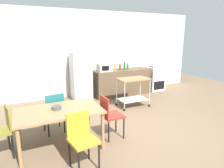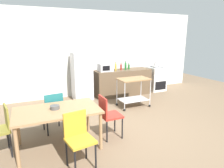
% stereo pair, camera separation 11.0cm
% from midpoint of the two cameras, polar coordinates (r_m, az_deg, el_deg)
% --- Properties ---
extents(ground_plane, '(12.00, 12.00, 0.00)m').
position_cam_midpoint_polar(ground_plane, '(4.58, 7.52, -12.87)').
color(ground_plane, brown).
extents(back_wall, '(8.40, 0.12, 2.90)m').
position_cam_midpoint_polar(back_wall, '(7.02, -6.48, 8.78)').
color(back_wall, silver).
rests_on(back_wall, ground_plane).
extents(kitchen_counter, '(2.00, 0.64, 0.90)m').
position_cam_midpoint_polar(kitchen_counter, '(6.98, 2.36, 0.52)').
color(kitchen_counter, brown).
rests_on(kitchen_counter, ground_plane).
extents(dining_table, '(1.50, 0.90, 0.75)m').
position_cam_midpoint_polar(dining_table, '(3.73, -15.93, -8.37)').
color(dining_table, '#A37A51').
rests_on(dining_table, ground_plane).
extents(chair_teal, '(0.45, 0.45, 0.89)m').
position_cam_midpoint_polar(chair_teal, '(4.38, -17.19, -7.25)').
color(chair_teal, '#1E666B').
rests_on(chair_teal, ground_plane).
extents(chair_olive, '(0.47, 0.47, 0.89)m').
position_cam_midpoint_polar(chair_olive, '(3.90, -30.09, -11.18)').
color(chair_olive, olive).
rests_on(chair_olive, ground_plane).
extents(chair_mustard, '(0.46, 0.46, 0.89)m').
position_cam_midpoint_polar(chair_mustard, '(3.20, -9.82, -14.81)').
color(chair_mustard, gold).
rests_on(chair_mustard, ground_plane).
extents(chair_red, '(0.41, 0.41, 0.89)m').
position_cam_midpoint_polar(chair_red, '(4.00, -1.49, -8.65)').
color(chair_red, '#B72D23').
rests_on(chair_red, ground_plane).
extents(stove_oven, '(0.60, 0.61, 0.92)m').
position_cam_midpoint_polar(stove_oven, '(7.76, 11.83, 1.59)').
color(stove_oven, white).
rests_on(stove_oven, ground_plane).
extents(refrigerator, '(0.60, 0.63, 1.55)m').
position_cam_midpoint_polar(refrigerator, '(6.48, -9.48, 2.25)').
color(refrigerator, silver).
rests_on(refrigerator, ground_plane).
extents(kitchen_cart, '(0.91, 0.57, 0.85)m').
position_cam_midpoint_polar(kitchen_cart, '(5.79, 5.61, -1.05)').
color(kitchen_cart, olive).
rests_on(kitchen_cart, ground_plane).
extents(microwave, '(0.46, 0.35, 0.26)m').
position_cam_midpoint_polar(microwave, '(6.56, -2.68, 4.83)').
color(microwave, silver).
rests_on(microwave, kitchen_counter).
extents(bottle_vinegar, '(0.06, 0.06, 0.29)m').
position_cam_midpoint_polar(bottle_vinegar, '(6.70, 0.32, 4.96)').
color(bottle_vinegar, gold).
rests_on(bottle_vinegar, kitchen_counter).
extents(bottle_hot_sauce, '(0.06, 0.06, 0.26)m').
position_cam_midpoint_polar(bottle_hot_sauce, '(6.83, 1.87, 4.96)').
color(bottle_hot_sauce, maroon).
rests_on(bottle_hot_sauce, kitchen_counter).
extents(bottle_sesame_oil, '(0.07, 0.07, 0.30)m').
position_cam_midpoint_polar(bottle_sesame_oil, '(6.84, 3.19, 5.18)').
color(bottle_sesame_oil, '#1E6628').
rests_on(bottle_sesame_oil, kitchen_counter).
extents(bottle_wine, '(0.07, 0.07, 0.21)m').
position_cam_midpoint_polar(bottle_wine, '(7.01, 4.11, 5.02)').
color(bottle_wine, '#1E6628').
rests_on(bottle_wine, kitchen_counter).
extents(fruit_bowl, '(0.17, 0.17, 0.07)m').
position_cam_midpoint_polar(fruit_bowl, '(3.72, -16.62, -6.62)').
color(fruit_bowl, '#4C4C4C').
rests_on(fruit_bowl, dining_table).
extents(kettle, '(0.24, 0.17, 0.19)m').
position_cam_midpoint_polar(kettle, '(7.52, 11.76, 5.46)').
color(kettle, silver).
rests_on(kettle, stove_oven).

